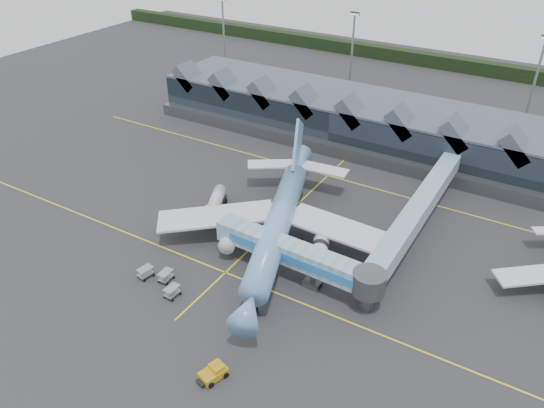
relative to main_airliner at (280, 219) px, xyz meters
The scene contains 10 objects.
ground 6.33m from the main_airliner, 134.36° to the right, with size 260.00×260.00×0.00m, color #29292C.
taxi_stripes 8.76m from the main_airliner, 114.36° to the left, with size 120.00×60.00×0.01m.
tree_line_far 106.91m from the main_airliner, 91.66° to the left, with size 260.00×4.00×4.00m, color black.
terminal 44.94m from the main_airliner, 100.46° to the left, with size 90.00×22.25×12.52m.
light_masts 62.77m from the main_airliner, 73.29° to the left, with size 132.40×42.56×22.45m.
main_airliner is the anchor object (origin of this frame).
jet_bridge 11.10m from the main_airliner, 38.84° to the right, with size 27.48×5.05×6.32m.
fuel_truck 15.13m from the main_airliner, behind, with size 5.91×9.37×3.23m.
pushback_tug 29.35m from the main_airliner, 75.65° to the right, with size 3.20×4.13×1.67m.
baggage_carts 21.03m from the main_airliner, 117.81° to the right, with size 8.12×4.61×1.62m.
Camera 1 is at (38.81, -58.79, 51.97)m, focal length 35.00 mm.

